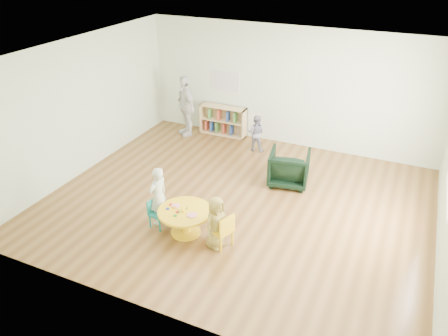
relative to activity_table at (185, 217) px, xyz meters
name	(u,v)px	position (x,y,z in m)	size (l,w,h in m)	color
room	(240,109)	(0.44, 1.27, 1.58)	(7.10, 7.00, 2.80)	brown
activity_table	(185,217)	(0.00, 0.00, 0.00)	(0.92, 0.92, 0.50)	yellow
kid_chair_left	(157,212)	(-0.55, -0.02, -0.04)	(0.32, 0.32, 0.52)	#167B73
kid_chair_right	(223,230)	(0.73, -0.06, 0.01)	(0.42, 0.42, 0.61)	yellow
bookshelf	(223,120)	(-1.19, 4.13, 0.05)	(1.20, 0.30, 0.75)	tan
alphabet_poster	(226,81)	(-1.17, 4.25, 1.03)	(0.74, 0.01, 0.54)	white
armchair	(289,168)	(1.09, 2.36, 0.05)	(0.77, 0.80, 0.72)	black
child_left	(158,196)	(-0.56, 0.09, 0.23)	(0.40, 0.26, 1.09)	silver
child_right	(216,222)	(0.63, -0.09, 0.14)	(0.45, 0.29, 0.92)	yellow
toddler	(256,133)	(-0.08, 3.57, 0.12)	(0.42, 0.33, 0.87)	#1B1A42
adult_caretaker	(186,106)	(-2.03, 3.73, 0.45)	(0.90, 0.37, 1.53)	silver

